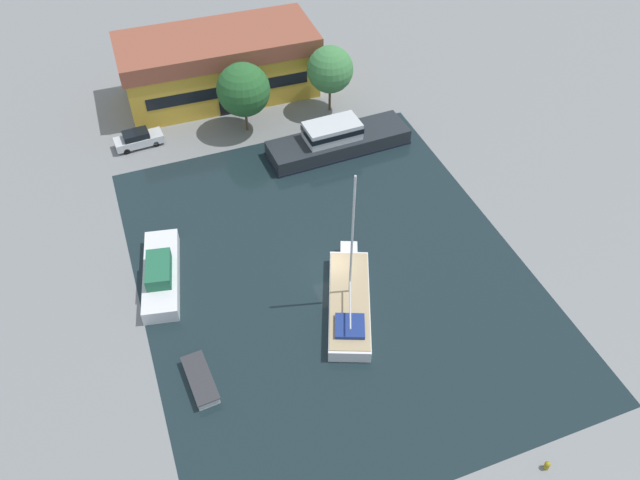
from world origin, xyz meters
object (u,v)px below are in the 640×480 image
(cabin_boat, at_px, (161,274))
(quay_tree_near_building, at_px, (330,70))
(quay_tree_by_water, at_px, (243,90))
(parked_car, at_px, (138,139))
(sailboat_moored, at_px, (349,301))
(motor_cruiser, at_px, (337,140))
(small_dinghy, at_px, (200,380))
(warehouse_building, at_px, (219,65))

(cabin_boat, bearing_deg, quay_tree_near_building, 51.48)
(quay_tree_by_water, bearing_deg, parked_car, 173.82)
(sailboat_moored, xyz_separation_m, motor_cruiser, (6.27, 18.30, 0.47))
(parked_car, xyz_separation_m, cabin_boat, (-1.13, -18.11, 0.00))
(small_dinghy, bearing_deg, quay_tree_near_building, -130.30)
(quay_tree_by_water, height_order, parked_car, quay_tree_by_water)
(sailboat_moored, distance_m, small_dinghy, 12.16)
(quay_tree_near_building, xyz_separation_m, quay_tree_by_water, (-9.03, -0.44, -0.08))
(small_dinghy, distance_m, cabin_boat, 10.07)
(warehouse_building, height_order, parked_car, warehouse_building)
(motor_cruiser, height_order, small_dinghy, motor_cruiser)
(parked_car, bearing_deg, quay_tree_by_water, 80.17)
(quay_tree_by_water, distance_m, motor_cruiser, 10.09)
(motor_cruiser, xyz_separation_m, small_dinghy, (-18.16, -20.88, -0.76))
(quay_tree_near_building, distance_m, motor_cruiser, 7.68)
(warehouse_building, xyz_separation_m, quay_tree_near_building, (9.66, -7.07, 1.32))
(sailboat_moored, relative_size, motor_cruiser, 0.87)
(quay_tree_by_water, height_order, cabin_boat, quay_tree_by_water)
(warehouse_building, xyz_separation_m, cabin_boat, (-11.03, -24.48, -2.54))
(sailboat_moored, height_order, cabin_boat, sailboat_moored)
(small_dinghy, bearing_deg, quay_tree_by_water, -116.31)
(warehouse_building, bearing_deg, parked_car, -145.80)
(quay_tree_by_water, xyz_separation_m, sailboat_moored, (0.95, -24.42, -3.97))
(motor_cruiser, bearing_deg, warehouse_building, 27.74)
(quay_tree_near_building, bearing_deg, small_dinghy, -126.04)
(warehouse_building, height_order, quay_tree_by_water, quay_tree_by_water)
(warehouse_building, height_order, cabin_boat, warehouse_building)
(quay_tree_near_building, distance_m, cabin_boat, 27.31)
(warehouse_building, xyz_separation_m, sailboat_moored, (1.58, -31.93, -2.73))
(sailboat_moored, distance_m, motor_cruiser, 19.35)
(parked_car, distance_m, motor_cruiser, 19.19)
(quay_tree_by_water, bearing_deg, motor_cruiser, -40.26)
(sailboat_moored, height_order, motor_cruiser, sailboat_moored)
(quay_tree_near_building, height_order, small_dinghy, quay_tree_near_building)
(quay_tree_near_building, xyz_separation_m, motor_cruiser, (-1.80, -6.56, -3.57))
(warehouse_building, relative_size, parked_car, 4.33)
(warehouse_building, height_order, quay_tree_near_building, quay_tree_near_building)
(motor_cruiser, relative_size, cabin_boat, 1.56)
(quay_tree_by_water, relative_size, parked_car, 1.54)
(quay_tree_by_water, bearing_deg, cabin_boat, -124.50)
(motor_cruiser, relative_size, small_dinghy, 3.27)
(parked_car, height_order, cabin_boat, cabin_boat)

